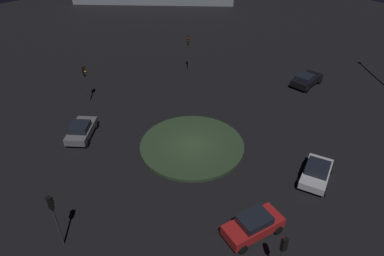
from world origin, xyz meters
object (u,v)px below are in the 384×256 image
(car_grey, at_px, (81,130))
(car_silver, at_px, (317,172))
(car_black, at_px, (306,80))
(traffic_light_southwest, at_px, (188,47))
(car_red, at_px, (253,225))
(traffic_light_north, at_px, (282,251))
(traffic_light_east, at_px, (54,212))
(traffic_light_south, at_px, (86,77))

(car_grey, xyz_separation_m, car_silver, (-10.44, 17.02, 0.00))
(car_black, bearing_deg, car_silver, -148.37)
(car_black, height_order, traffic_light_southwest, traffic_light_southwest)
(car_black, xyz_separation_m, traffic_light_southwest, (7.32, -11.45, 2.37))
(car_black, distance_m, car_silver, 15.54)
(car_red, bearing_deg, traffic_light_southwest, -110.15)
(car_black, relative_size, traffic_light_north, 1.07)
(traffic_light_southwest, xyz_separation_m, traffic_light_north, (14.41, 23.38, -0.44))
(car_grey, bearing_deg, car_black, -63.02)
(car_grey, xyz_separation_m, traffic_light_north, (-1.40, 19.99, 1.96))
(car_black, bearing_deg, car_grey, 157.20)
(car_black, xyz_separation_m, traffic_light_east, (29.47, 1.49, 2.20))
(car_silver, xyz_separation_m, traffic_light_southwest, (-5.37, -20.41, 2.39))
(traffic_light_north, bearing_deg, car_silver, -50.22)
(traffic_light_east, bearing_deg, car_red, -47.10)
(car_grey, xyz_separation_m, traffic_light_southwest, (-15.81, -3.39, 2.39))
(car_red, distance_m, traffic_light_southwest, 24.19)
(car_silver, distance_m, traffic_light_north, 9.71)
(car_grey, relative_size, traffic_light_south, 1.04)
(traffic_light_south, bearing_deg, car_red, -13.26)
(car_red, bearing_deg, traffic_light_south, -79.66)
(car_black, xyz_separation_m, car_red, (20.13, 8.94, 0.04))
(traffic_light_southwest, relative_size, traffic_light_south, 1.14)
(traffic_light_east, xyz_separation_m, traffic_light_south, (-9.97, -14.74, -0.21))
(traffic_light_east, height_order, traffic_light_southwest, traffic_light_southwest)
(traffic_light_east, xyz_separation_m, traffic_light_southwest, (-22.14, -12.93, 0.17))
(car_red, bearing_deg, car_silver, -168.22)
(car_grey, relative_size, car_black, 0.99)
(car_silver, relative_size, traffic_light_north, 1.12)
(car_grey, distance_m, traffic_light_north, 20.14)
(car_red, xyz_separation_m, traffic_light_south, (-0.64, -22.19, 1.96))
(car_black, height_order, car_red, car_red)
(car_black, height_order, traffic_light_south, traffic_light_south)
(car_black, xyz_separation_m, traffic_light_north, (21.73, 11.93, 1.93))
(car_red, relative_size, traffic_light_east, 1.01)
(car_red, distance_m, traffic_light_east, 12.14)
(car_silver, xyz_separation_m, car_red, (7.44, -0.03, 0.06))
(traffic_light_north, bearing_deg, traffic_light_south, 16.51)
(car_black, bearing_deg, traffic_light_southwest, 119.02)
(traffic_light_south, xyz_separation_m, traffic_light_north, (2.24, 25.19, -0.06))
(traffic_light_east, bearing_deg, car_grey, 47.92)
(traffic_light_southwest, bearing_deg, traffic_light_east, -18.93)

